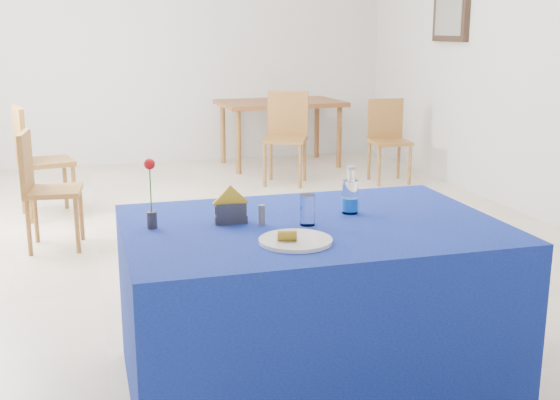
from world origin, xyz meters
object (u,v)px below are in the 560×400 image
object	(u,v)px
plate	(296,241)
chair_win_a	(41,182)
water_bottle	(350,198)
chair_win_b	(34,154)
chair_bg_right	(388,134)
chair_bg_left	(286,131)
blue_table	(311,305)
oak_table	(280,108)

from	to	relation	value
plate	chair_win_a	bearing A→B (deg)	111.83
water_bottle	chair_win_a	xyz separation A→B (m)	(-1.45, 2.34, -0.33)
plate	chair_win_b	size ratio (longest dim) A/B	0.30
plate	chair_bg_right	xyz separation A→B (m)	(2.29, 4.19, -0.27)
chair_bg_left	water_bottle	bearing A→B (deg)	-77.46
chair_bg_right	chair_win_a	distance (m)	3.69
water_bottle	chair_win_a	bearing A→B (deg)	121.78
chair_win_b	blue_table	bearing A→B (deg)	-171.14
chair_win_b	water_bottle	bearing A→B (deg)	-167.34
chair_win_a	chair_win_b	bearing A→B (deg)	11.04
plate	chair_win_a	distance (m)	2.93
plate	chair_bg_right	size ratio (longest dim) A/B	0.34
chair_bg_left	chair_bg_right	distance (m)	1.06
plate	oak_table	xyz separation A→B (m)	(1.44, 5.34, -0.09)
plate	chair_bg_right	distance (m)	4.79
blue_table	chair_bg_right	xyz separation A→B (m)	(2.14, 3.94, 0.12)
plate	water_bottle	distance (m)	0.52
blue_table	chair_bg_right	bearing A→B (deg)	61.54
water_bottle	chair_bg_left	world-z (taller)	water_bottle
water_bottle	blue_table	bearing A→B (deg)	-152.74
oak_table	chair_win_b	world-z (taller)	chair_win_b
blue_table	chair_bg_left	bearing A→B (deg)	75.23
water_bottle	chair_bg_right	xyz separation A→B (m)	(1.92, 3.83, -0.34)
blue_table	chair_bg_right	size ratio (longest dim) A/B	1.87
plate	oak_table	bearing A→B (deg)	74.87
oak_table	chair_bg_left	size ratio (longest dim) A/B	1.52
oak_table	chair_bg_right	world-z (taller)	chair_bg_right
chair_bg_right	chair_win_a	size ratio (longest dim) A/B	1.00
blue_table	water_bottle	distance (m)	0.51
blue_table	oak_table	size ratio (longest dim) A/B	1.12
plate	blue_table	size ratio (longest dim) A/B	0.18
plate	oak_table	distance (m)	5.54
blue_table	chair_win_b	size ratio (longest dim) A/B	1.69
water_bottle	oak_table	world-z (taller)	water_bottle
blue_table	chair_win_b	bearing A→B (deg)	111.41
chair_bg_left	chair_win_a	bearing A→B (deg)	-119.06
water_bottle	chair_bg_left	xyz separation A→B (m)	(0.88, 4.04, -0.29)
oak_table	blue_table	bearing A→B (deg)	-104.24
chair_win_b	plate	bearing A→B (deg)	-174.65
blue_table	chair_bg_left	size ratio (longest dim) A/B	1.70
oak_table	chair_win_a	size ratio (longest dim) A/B	1.66
chair_bg_left	chair_win_b	distance (m)	2.54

